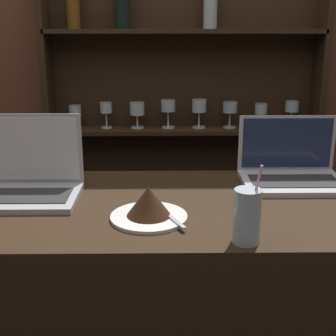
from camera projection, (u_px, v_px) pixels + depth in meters
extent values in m
cube|color=brown|center=(163.00, 65.00, 2.35)|extent=(7.00, 0.06, 2.70)
cube|color=#332114|center=(54.00, 148.00, 2.35)|extent=(0.03, 0.18, 1.89)
cube|color=#332114|center=(313.00, 148.00, 2.37)|extent=(0.03, 0.18, 1.89)
cube|color=#332114|center=(183.00, 144.00, 2.44)|extent=(1.34, 0.02, 1.89)
cube|color=#332114|center=(183.00, 217.00, 2.47)|extent=(1.30, 0.18, 0.02)
cube|color=#332114|center=(184.00, 130.00, 2.33)|extent=(1.30, 0.18, 0.02)
cube|color=#332114|center=(185.00, 31.00, 2.19)|extent=(1.30, 0.18, 0.02)
cylinder|color=silver|center=(77.00, 127.00, 2.32)|extent=(0.05, 0.05, 0.01)
cylinder|color=silver|center=(76.00, 121.00, 2.31)|extent=(0.01, 0.01, 0.06)
cylinder|color=silver|center=(76.00, 111.00, 2.30)|extent=(0.06, 0.06, 0.05)
cylinder|color=silver|center=(108.00, 127.00, 2.32)|extent=(0.05, 0.05, 0.01)
cylinder|color=silver|center=(107.00, 120.00, 2.31)|extent=(0.01, 0.01, 0.07)
cylinder|color=silver|center=(107.00, 108.00, 2.29)|extent=(0.06, 0.06, 0.05)
cylinder|color=silver|center=(138.00, 127.00, 2.33)|extent=(0.06, 0.06, 0.01)
cylinder|color=silver|center=(138.00, 121.00, 2.32)|extent=(0.01, 0.01, 0.06)
cylinder|color=silver|center=(138.00, 109.00, 2.30)|extent=(0.07, 0.07, 0.06)
cylinder|color=silver|center=(169.00, 127.00, 2.33)|extent=(0.06, 0.06, 0.01)
cylinder|color=silver|center=(169.00, 119.00, 2.31)|extent=(0.01, 0.01, 0.08)
cylinder|color=silver|center=(169.00, 106.00, 2.30)|extent=(0.07, 0.07, 0.05)
cylinder|color=silver|center=(200.00, 127.00, 2.33)|extent=(0.06, 0.06, 0.01)
cylinder|color=silver|center=(200.00, 119.00, 2.32)|extent=(0.01, 0.01, 0.07)
cylinder|color=silver|center=(200.00, 106.00, 2.30)|extent=(0.07, 0.07, 0.06)
cylinder|color=silver|center=(230.00, 127.00, 2.33)|extent=(0.06, 0.06, 0.01)
cylinder|color=silver|center=(230.00, 119.00, 2.32)|extent=(0.01, 0.01, 0.07)
cylinder|color=silver|center=(231.00, 107.00, 2.30)|extent=(0.07, 0.07, 0.05)
cylinder|color=silver|center=(261.00, 127.00, 2.33)|extent=(0.05, 0.05, 0.01)
cylinder|color=silver|center=(261.00, 120.00, 2.32)|extent=(0.01, 0.01, 0.06)
cylinder|color=silver|center=(262.00, 109.00, 2.31)|extent=(0.06, 0.06, 0.05)
cylinder|color=silver|center=(291.00, 127.00, 2.33)|extent=(0.06, 0.06, 0.01)
cylinder|color=silver|center=(292.00, 119.00, 2.32)|extent=(0.01, 0.01, 0.07)
cylinder|color=silver|center=(293.00, 106.00, 2.30)|extent=(0.07, 0.07, 0.05)
cylinder|color=#B2C1C6|center=(211.00, 5.00, 2.16)|extent=(0.06, 0.06, 0.21)
cylinder|color=black|center=(123.00, 7.00, 2.16)|extent=(0.07, 0.07, 0.20)
cylinder|color=brown|center=(74.00, 6.00, 2.15)|extent=(0.06, 0.06, 0.20)
cube|color=#ADADB2|center=(29.00, 197.00, 1.42)|extent=(0.31, 0.24, 0.02)
cube|color=#28282B|center=(28.00, 196.00, 1.41)|extent=(0.26, 0.13, 0.00)
cube|color=#ADADB2|center=(36.00, 149.00, 1.50)|extent=(0.31, 0.00, 0.23)
cube|color=silver|center=(36.00, 149.00, 1.50)|extent=(0.28, 0.01, 0.20)
cube|color=silver|center=(295.00, 183.00, 1.55)|extent=(0.34, 0.24, 0.02)
cube|color=#28282B|center=(296.00, 181.00, 1.54)|extent=(0.29, 0.13, 0.00)
cube|color=silver|center=(288.00, 143.00, 1.64)|extent=(0.34, 0.00, 0.20)
cube|color=#1E2847|center=(288.00, 143.00, 1.63)|extent=(0.31, 0.01, 0.18)
cylinder|color=white|center=(150.00, 217.00, 1.29)|extent=(0.21, 0.21, 0.01)
cone|color=#381E11|center=(150.00, 201.00, 1.27)|extent=(0.12, 0.12, 0.08)
cube|color=#B7B7BC|center=(172.00, 217.00, 1.27)|extent=(0.08, 0.16, 0.00)
cylinder|color=silver|center=(249.00, 216.00, 1.13)|extent=(0.07, 0.07, 0.14)
cylinder|color=#EA9EC6|center=(254.00, 204.00, 1.12)|extent=(0.04, 0.01, 0.20)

